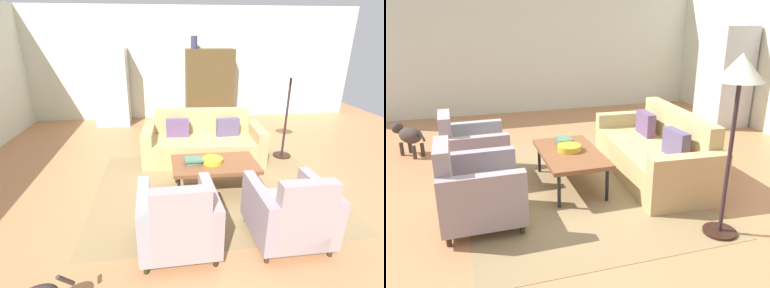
% 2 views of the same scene
% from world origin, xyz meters
% --- Properties ---
extents(ground_plane, '(10.23, 10.23, 0.00)m').
position_xyz_m(ground_plane, '(0.00, 0.00, 0.00)').
color(ground_plane, '#B8784C').
extents(wall_left, '(0.12, 7.91, 2.80)m').
position_xyz_m(wall_left, '(-4.26, 0.00, 1.40)').
color(wall_left, beige).
rests_on(wall_left, ground).
extents(area_rug, '(3.40, 2.60, 0.01)m').
position_xyz_m(area_rug, '(-0.22, -0.03, 0.00)').
color(area_rug, olive).
rests_on(area_rug, ground).
extents(couch, '(2.15, 1.03, 0.86)m').
position_xyz_m(couch, '(-0.22, 1.10, 0.29)').
color(couch, tan).
rests_on(couch, ground).
extents(coffee_table, '(1.20, 0.70, 0.45)m').
position_xyz_m(coffee_table, '(-0.22, -0.08, 0.41)').
color(coffee_table, black).
rests_on(coffee_table, ground).
extents(armchair_left, '(0.82, 0.82, 0.88)m').
position_xyz_m(armchair_left, '(-0.82, -1.25, 0.34)').
color(armchair_left, '#2D1E1E').
rests_on(armchair_left, ground).
extents(armchair_right, '(0.81, 0.81, 0.88)m').
position_xyz_m(armchair_right, '(0.38, -1.25, 0.34)').
color(armchair_right, '#3B2D1E').
rests_on(armchair_right, ground).
extents(fruit_bowl, '(0.29, 0.29, 0.07)m').
position_xyz_m(fruit_bowl, '(-0.26, -0.08, 0.48)').
color(fruit_bowl, gold).
rests_on(fruit_bowl, coffee_table).
extents(book_stack, '(0.25, 0.18, 0.08)m').
position_xyz_m(book_stack, '(-0.53, -0.08, 0.49)').
color(book_stack, '#547954').
rests_on(book_stack, coffee_table).
extents(refrigerator, '(0.80, 0.73, 1.85)m').
position_xyz_m(refrigerator, '(-2.12, 3.51, 0.93)').
color(refrigerator, '#B7BABF').
rests_on(refrigerator, ground).
extents(floor_lamp, '(0.40, 0.40, 1.72)m').
position_xyz_m(floor_lamp, '(1.27, 1.00, 1.44)').
color(floor_lamp, black).
rests_on(floor_lamp, ground).
extents(dog, '(0.56, 0.52, 0.48)m').
position_xyz_m(dog, '(-1.98, -2.10, 0.31)').
color(dog, '#3C312C').
rests_on(dog, ground).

